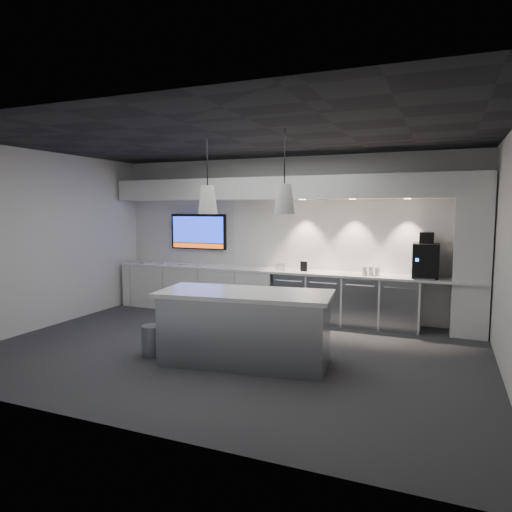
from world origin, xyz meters
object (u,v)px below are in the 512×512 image
at_px(bin, 152,340).
at_px(island, 245,327).
at_px(coffee_machine, 426,259).
at_px(wall_tv, 198,232).

bearing_deg(bin, island, 9.14).
relative_size(bin, coffee_machine, 0.56).
bearing_deg(bin, coffee_machine, 39.27).
height_order(wall_tv, bin, wall_tv).
xyz_separation_m(island, coffee_machine, (2.11, 2.59, 0.73)).
bearing_deg(coffee_machine, wall_tv, 175.21).
xyz_separation_m(island, bin, (-1.32, -0.21, -0.27)).
xyz_separation_m(bin, coffee_machine, (3.43, 2.80, 1.00)).
distance_m(island, coffee_machine, 3.42).
bearing_deg(coffee_machine, island, -130.77).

